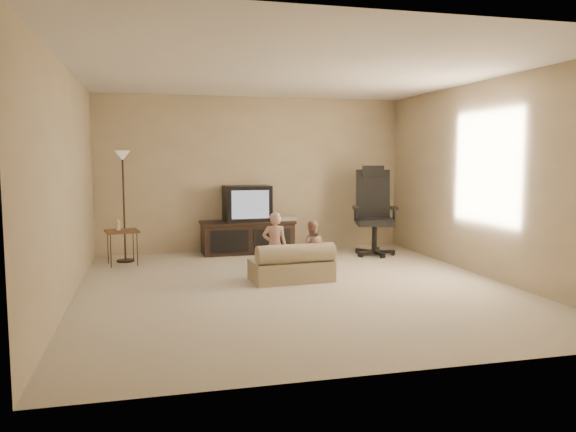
{
  "coord_description": "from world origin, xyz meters",
  "views": [
    {
      "loc": [
        -1.67,
        -6.3,
        1.53
      ],
      "look_at": [
        0.05,
        0.6,
        0.78
      ],
      "focal_mm": 35.0,
      "sensor_mm": 36.0,
      "label": 1
    }
  ],
  "objects_px": {
    "child_sofa": "(292,266)",
    "toddler_right": "(311,249)",
    "office_chair": "(374,223)",
    "side_table": "(122,231)",
    "tv_stand": "(248,225)",
    "floor_lamp": "(123,181)",
    "toddler_left": "(275,246)"
  },
  "relations": [
    {
      "from": "child_sofa",
      "to": "toddler_right",
      "type": "height_order",
      "value": "toddler_right"
    },
    {
      "from": "office_chair",
      "to": "side_table",
      "type": "bearing_deg",
      "value": -166.54
    },
    {
      "from": "tv_stand",
      "to": "floor_lamp",
      "type": "distance_m",
      "value": 2.05
    },
    {
      "from": "side_table",
      "to": "toddler_right",
      "type": "height_order",
      "value": "toddler_right"
    },
    {
      "from": "tv_stand",
      "to": "side_table",
      "type": "bearing_deg",
      "value": -165.65
    },
    {
      "from": "child_sofa",
      "to": "toddler_left",
      "type": "relative_size",
      "value": 1.21
    },
    {
      "from": "floor_lamp",
      "to": "child_sofa",
      "type": "distance_m",
      "value": 2.95
    },
    {
      "from": "tv_stand",
      "to": "floor_lamp",
      "type": "height_order",
      "value": "floor_lamp"
    },
    {
      "from": "side_table",
      "to": "child_sofa",
      "type": "xyz_separation_m",
      "value": [
        2.09,
        -1.64,
        -0.28
      ]
    },
    {
      "from": "child_sofa",
      "to": "toddler_left",
      "type": "bearing_deg",
      "value": 134.77
    },
    {
      "from": "child_sofa",
      "to": "toddler_right",
      "type": "relative_size",
      "value": 1.41
    },
    {
      "from": "floor_lamp",
      "to": "toddler_left",
      "type": "bearing_deg",
      "value": -42.49
    },
    {
      "from": "office_chair",
      "to": "child_sofa",
      "type": "bearing_deg",
      "value": -123.22
    },
    {
      "from": "toddler_right",
      "to": "tv_stand",
      "type": "bearing_deg",
      "value": -66.26
    },
    {
      "from": "child_sofa",
      "to": "office_chair",
      "type": "bearing_deg",
      "value": 37.69
    },
    {
      "from": "floor_lamp",
      "to": "toddler_left",
      "type": "height_order",
      "value": "floor_lamp"
    },
    {
      "from": "office_chair",
      "to": "floor_lamp",
      "type": "relative_size",
      "value": 0.86
    },
    {
      "from": "floor_lamp",
      "to": "toddler_right",
      "type": "xyz_separation_m",
      "value": [
        2.34,
        -1.71,
        -0.82
      ]
    },
    {
      "from": "side_table",
      "to": "toddler_right",
      "type": "xyz_separation_m",
      "value": [
        2.38,
        -1.48,
        -0.12
      ]
    },
    {
      "from": "toddler_left",
      "to": "office_chair",
      "type": "bearing_deg",
      "value": -133.92
    },
    {
      "from": "floor_lamp",
      "to": "toddler_left",
      "type": "relative_size",
      "value": 1.91
    },
    {
      "from": "tv_stand",
      "to": "floor_lamp",
      "type": "bearing_deg",
      "value": -172.14
    },
    {
      "from": "tv_stand",
      "to": "child_sofa",
      "type": "height_order",
      "value": "tv_stand"
    },
    {
      "from": "toddler_left",
      "to": "toddler_right",
      "type": "relative_size",
      "value": 1.17
    },
    {
      "from": "office_chair",
      "to": "toddler_left",
      "type": "xyz_separation_m",
      "value": [
        -1.91,
        -1.39,
        -0.08
      ]
    },
    {
      "from": "tv_stand",
      "to": "toddler_left",
      "type": "height_order",
      "value": "tv_stand"
    },
    {
      "from": "tv_stand",
      "to": "toddler_left",
      "type": "bearing_deg",
      "value": -92.63
    },
    {
      "from": "floor_lamp",
      "to": "toddler_right",
      "type": "relative_size",
      "value": 2.22
    },
    {
      "from": "child_sofa",
      "to": "toddler_left",
      "type": "height_order",
      "value": "toddler_left"
    },
    {
      "from": "side_table",
      "to": "toddler_right",
      "type": "distance_m",
      "value": 2.8
    },
    {
      "from": "side_table",
      "to": "toddler_left",
      "type": "xyz_separation_m",
      "value": [
        1.9,
        -1.47,
        -0.05
      ]
    },
    {
      "from": "side_table",
      "to": "floor_lamp",
      "type": "height_order",
      "value": "floor_lamp"
    }
  ]
}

